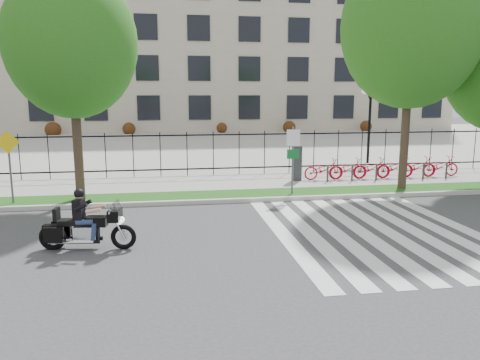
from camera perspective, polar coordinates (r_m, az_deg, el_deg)
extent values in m
plane|color=#37373A|center=(12.67, -4.39, -7.19)|extent=(120.00, 120.00, 0.00)
cube|color=#B1AFA6|center=(16.60, -5.56, -2.69)|extent=(60.00, 0.20, 0.15)
cube|color=#1F5314|center=(17.43, -5.74, -2.06)|extent=(60.00, 1.50, 0.15)
cube|color=#9F9C94|center=(19.87, -6.17, -0.52)|extent=(60.00, 3.50, 0.15)
cube|color=#9F9C94|center=(37.25, -7.58, 4.52)|extent=(80.00, 34.00, 0.10)
cube|color=#ADA48C|center=(57.38, -8.41, 16.50)|extent=(60.00, 20.00, 20.00)
cylinder|color=black|center=(26.48, 15.47, 6.10)|extent=(0.14, 0.14, 4.00)
cylinder|color=black|center=(26.42, 15.67, 10.21)|extent=(0.06, 0.70, 0.70)
sphere|color=white|center=(26.27, 14.98, 10.46)|extent=(0.36, 0.36, 0.36)
sphere|color=white|center=(26.56, 16.38, 10.39)|extent=(0.36, 0.36, 0.36)
cylinder|color=#3A281F|center=(17.34, -19.20, 4.39)|extent=(0.32, 0.32, 4.05)
ellipsoid|color=#145513|center=(17.35, -19.88, 15.46)|extent=(4.42, 4.42, 5.08)
cylinder|color=#3A281F|center=(19.39, 19.49, 5.71)|extent=(0.32, 0.32, 4.57)
ellipsoid|color=#145513|center=(19.49, 20.21, 17.11)|extent=(5.29, 5.29, 6.08)
cube|color=#2D2D33|center=(20.24, 6.99, 2.04)|extent=(0.35, 0.25, 1.50)
imported|color=#B0021E|center=(20.65, 10.18, 1.30)|extent=(1.75, 0.61, 0.92)
cylinder|color=#2D2D33|center=(20.20, 10.63, 0.77)|extent=(0.08, 0.08, 0.70)
imported|color=#B0021E|center=(21.03, 13.01, 1.36)|extent=(1.75, 0.61, 0.92)
cylinder|color=#2D2D33|center=(20.60, 13.51, 0.84)|extent=(0.08, 0.08, 0.70)
imported|color=#B0021E|center=(21.47, 15.73, 1.42)|extent=(1.75, 0.61, 0.92)
cylinder|color=#2D2D33|center=(21.04, 16.28, 0.91)|extent=(0.08, 0.08, 0.70)
imported|color=#B0021E|center=(21.95, 18.34, 1.47)|extent=(1.75, 0.61, 0.92)
cylinder|color=#2D2D33|center=(21.53, 18.93, 0.97)|extent=(0.08, 0.08, 0.70)
imported|color=#B0021E|center=(22.48, 20.84, 1.51)|extent=(1.75, 0.61, 0.92)
cylinder|color=#2D2D33|center=(22.07, 21.46, 1.03)|extent=(0.08, 0.08, 0.70)
imported|color=#B0021E|center=(23.04, 23.21, 1.55)|extent=(1.75, 0.61, 0.92)
cylinder|color=#2D2D33|center=(22.64, 23.86, 1.08)|extent=(0.08, 0.08, 0.70)
cylinder|color=#59595B|center=(17.44, 6.43, 2.36)|extent=(0.07, 0.07, 2.50)
cube|color=white|center=(17.31, 6.52, 5.13)|extent=(0.50, 0.03, 0.60)
cube|color=#0C6626|center=(17.37, 6.48, 3.16)|extent=(0.45, 0.03, 0.35)
cylinder|color=#59595B|center=(17.62, -26.21, 1.27)|extent=(0.07, 0.07, 2.40)
cube|color=yellow|center=(17.48, -26.49, 4.16)|extent=(0.78, 0.03, 0.78)
torus|color=black|center=(12.12, -14.02, -6.74)|extent=(0.65, 0.21, 0.64)
torus|color=black|center=(12.63, -21.88, -6.50)|extent=(0.69, 0.23, 0.68)
cube|color=black|center=(12.01, -15.00, -4.14)|extent=(0.35, 0.54, 0.28)
cube|color=#26262B|center=(11.94, -14.75, -3.16)|extent=(0.20, 0.48, 0.28)
cube|color=silver|center=(12.33, -18.27, -6.18)|extent=(0.59, 0.39, 0.37)
cube|color=black|center=(12.17, -17.09, -4.83)|extent=(0.55, 0.38, 0.24)
cube|color=black|center=(12.35, -19.79, -4.85)|extent=(0.69, 0.42, 0.13)
cube|color=black|center=(12.43, -21.47, -3.90)|extent=(0.14, 0.33, 0.32)
cube|color=black|center=(12.29, -21.78, -6.23)|extent=(0.48, 0.21, 0.37)
cube|color=black|center=(12.79, -20.91, -5.53)|extent=(0.48, 0.21, 0.37)
cube|color=black|center=(12.21, -19.06, -3.36)|extent=(0.27, 0.40, 0.48)
sphere|color=tan|center=(12.13, -19.03, -1.74)|extent=(0.21, 0.21, 0.21)
sphere|color=black|center=(12.12, -19.04, -1.57)|extent=(0.25, 0.25, 0.25)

